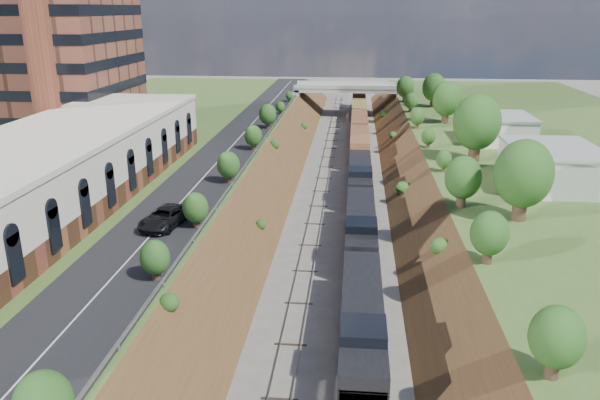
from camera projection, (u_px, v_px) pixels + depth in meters
The scene contains 15 objects.
platform_left at pixel (93, 174), 78.20m from camera, with size 44.00×180.00×5.00m, color #476027.
embankment_left at pixel (256, 197), 77.03m from camera, with size 7.07×180.00×7.07m, color brown.
embankment_right at pixel (425, 201), 75.09m from camera, with size 7.07×180.00×7.07m, color brown.
rail_left_track at pixel (319, 198), 76.26m from camera, with size 1.58×180.00×0.18m, color gray.
rail_right_track at pixel (359, 199), 75.80m from camera, with size 1.58×180.00×0.18m, color gray.
road at pixel (221, 159), 75.85m from camera, with size 8.00×180.00×0.10m, color black.
guardrail at pixel (252, 156), 75.15m from camera, with size 0.10×171.00×0.70m.
commercial_building at pixel (37, 177), 55.07m from camera, with size 14.30×62.30×7.00m.
overpass at pixel (348, 94), 133.15m from camera, with size 24.50×8.30×7.40m.
white_building_near at pixel (552, 167), 64.23m from camera, with size 9.00×12.00×4.00m, color silver.
white_building_far at pixel (501, 130), 85.14m from camera, with size 8.00×10.00×3.60m, color silver.
tree_right_large at pixel (524, 174), 52.71m from camera, with size 5.25×5.25×7.61m.
tree_left_crest at pixel (137, 283), 37.08m from camera, with size 2.45×2.45×3.55m.
freight_train at pixel (360, 148), 92.69m from camera, with size 3.00×121.13×4.55m.
suv at pixel (165, 217), 52.01m from camera, with size 2.82×6.11×1.70m, color black.
Camera 1 is at (1.62, -12.45, 23.68)m, focal length 35.00 mm.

